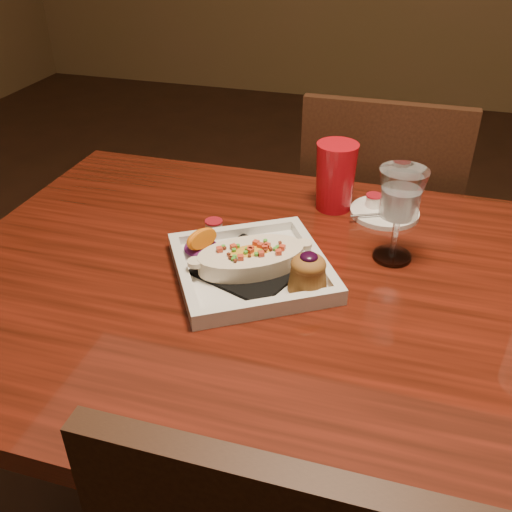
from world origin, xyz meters
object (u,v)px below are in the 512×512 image
(table, at_px, (345,336))
(saucer, at_px, (385,210))
(goblet, at_px, (400,199))
(red_tumbler, at_px, (335,177))
(chair_far, at_px, (375,235))
(plate, at_px, (257,264))

(table, bearing_deg, saucer, 84.83)
(goblet, height_order, red_tumbler, goblet)
(red_tumbler, bearing_deg, saucer, -0.34)
(chair_far, relative_size, goblet, 5.13)
(chair_far, height_order, goblet, goblet)
(table, relative_size, chair_far, 1.61)
(saucer, bearing_deg, plate, -123.49)
(table, xyz_separation_m, plate, (-0.17, 0.01, 0.12))
(table, bearing_deg, plate, 178.03)
(goblet, xyz_separation_m, saucer, (-0.03, 0.17, -0.11))
(table, relative_size, saucer, 10.23)
(table, height_order, red_tumbler, red_tumbler)
(plate, bearing_deg, chair_far, 43.12)
(table, relative_size, red_tumbler, 10.16)
(table, relative_size, plate, 4.14)
(red_tumbler, bearing_deg, chair_far, 75.58)
(chair_far, height_order, saucer, chair_far)
(table, distance_m, red_tumbler, 0.36)
(table, xyz_separation_m, chair_far, (-0.00, 0.63, -0.15))
(table, distance_m, saucer, 0.32)
(goblet, distance_m, red_tumbler, 0.23)
(chair_far, distance_m, red_tumbler, 0.46)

